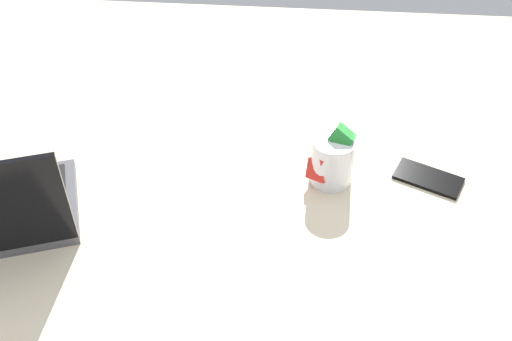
% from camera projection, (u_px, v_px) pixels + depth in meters
% --- Properties ---
extents(bed_mattress, '(1.80, 1.40, 0.18)m').
position_uv_depth(bed_mattress, '(269.00, 194.00, 1.44)').
color(bed_mattress, beige).
rests_on(bed_mattress, ground).
extents(snack_cup, '(0.10, 0.09, 0.14)m').
position_uv_depth(snack_cup, '(332.00, 159.00, 1.30)').
color(snack_cup, silver).
rests_on(snack_cup, bed_mattress).
extents(cell_phone, '(0.16, 0.12, 0.01)m').
position_uv_depth(cell_phone, '(428.00, 178.00, 1.34)').
color(cell_phone, black).
rests_on(cell_phone, bed_mattress).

